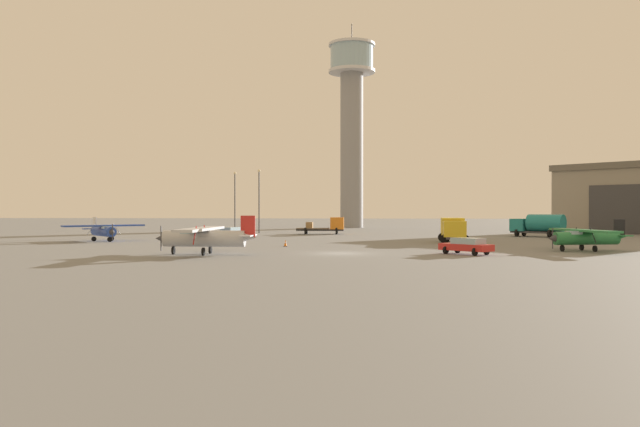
% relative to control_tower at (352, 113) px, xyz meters
% --- Properties ---
extents(ground_plane, '(400.00, 400.00, 0.00)m').
position_rel_control_tower_xyz_m(ground_plane, '(2.40, -74.70, -23.20)').
color(ground_plane, slate).
extents(control_tower, '(9.36, 9.36, 41.16)m').
position_rel_control_tower_xyz_m(control_tower, '(0.00, 0.00, 0.00)').
color(control_tower, gray).
rests_on(control_tower, ground_plane).
extents(airplane_silver, '(8.51, 10.82, 3.20)m').
position_rel_control_tower_xyz_m(airplane_silver, '(-8.59, -77.17, -21.71)').
color(airplane_silver, '#B7BABF').
rests_on(airplane_silver, ground_plane).
extents(airplane_blue, '(7.80, 7.43, 2.77)m').
position_rel_control_tower_xyz_m(airplane_blue, '(-26.51, -56.85, -21.91)').
color(airplane_blue, '#2847A8').
rests_on(airplane_blue, ground_plane).
extents(airplane_green, '(7.45, 9.54, 2.81)m').
position_rel_control_tower_xyz_m(airplane_green, '(23.96, -69.95, -21.89)').
color(airplane_green, '#287A42').
rests_on(airplane_green, ground_plane).
extents(truck_flatbed_orange, '(7.15, 3.36, 2.50)m').
position_rel_control_tower_xyz_m(truck_flatbed_orange, '(-2.04, -33.72, -21.97)').
color(truck_flatbed_orange, '#38383D').
rests_on(truck_flatbed_orange, ground_plane).
extents(truck_box_yellow, '(3.30, 6.53, 2.73)m').
position_rel_control_tower_xyz_m(truck_box_yellow, '(13.78, -56.45, -21.64)').
color(truck_box_yellow, '#38383D').
rests_on(truck_box_yellow, ground_plane).
extents(truck_fuel_tanker_teal, '(6.99, 6.11, 3.04)m').
position_rel_control_tower_xyz_m(truck_fuel_tanker_teal, '(27.00, -40.50, -21.53)').
color(truck_fuel_tanker_teal, '#38383D').
rests_on(truck_fuel_tanker_teal, ground_plane).
extents(car_red, '(4.35, 4.28, 1.37)m').
position_rel_control_tower_xyz_m(car_red, '(12.77, -75.08, -22.46)').
color(car_red, red).
rests_on(car_red, ground_plane).
extents(car_blue, '(3.26, 4.72, 1.37)m').
position_rel_control_tower_xyz_m(car_blue, '(-13.94, -46.59, -22.46)').
color(car_blue, '#2847A8').
rests_on(car_blue, ground_plane).
extents(light_post_west, '(0.44, 0.44, 9.94)m').
position_rel_control_tower_xyz_m(light_post_west, '(-18.30, -24.76, -17.37)').
color(light_post_west, '#38383D').
rests_on(light_post_west, ground_plane).
extents(light_post_east, '(0.44, 0.44, 9.92)m').
position_rel_control_tower_xyz_m(light_post_east, '(-13.02, -31.04, -17.38)').
color(light_post_east, '#38383D').
rests_on(light_post_east, ground_plane).
extents(traffic_cone_near_left, '(0.36, 0.36, 0.67)m').
position_rel_control_tower_xyz_m(traffic_cone_near_left, '(-3.73, -65.35, -22.87)').
color(traffic_cone_near_left, black).
rests_on(traffic_cone_near_left, ground_plane).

